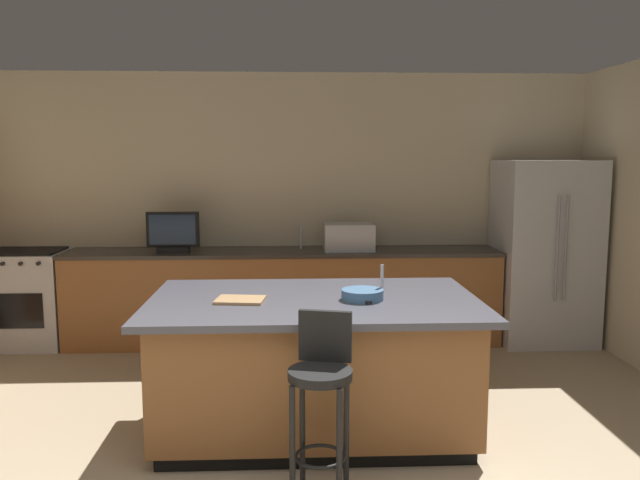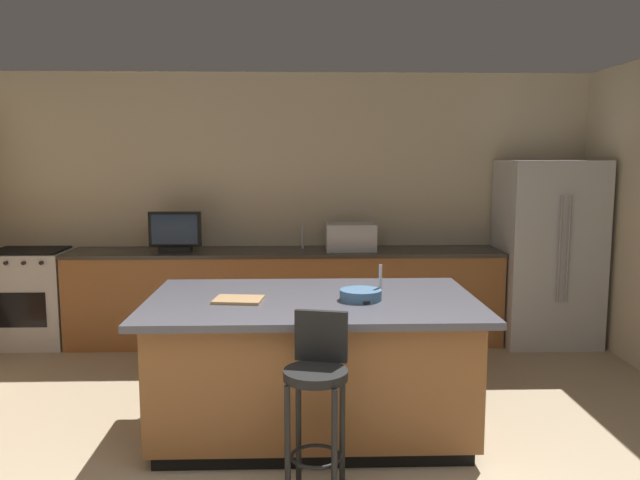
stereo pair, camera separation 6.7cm
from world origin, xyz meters
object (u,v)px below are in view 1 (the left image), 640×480
(range_oven, at_px, (28,298))
(cutting_board, at_px, (240,300))
(bar_stool_center, at_px, (321,390))
(tv_monitor, at_px, (173,234))
(tv_remote, at_px, (361,301))
(microwave, at_px, (349,237))
(refrigerator, at_px, (544,252))
(fruit_bowl, at_px, (362,295))
(kitchen_island, at_px, (314,363))

(range_oven, height_order, cutting_board, range_oven)
(range_oven, bearing_deg, bar_stool_center, -47.44)
(tv_monitor, distance_m, tv_remote, 2.67)
(microwave, bearing_deg, refrigerator, -2.04)
(microwave, height_order, fruit_bowl, microwave)
(bar_stool_center, bearing_deg, fruit_bowl, 82.50)
(refrigerator, xyz_separation_m, bar_stool_center, (-2.34, -2.88, -0.28))
(microwave, bearing_deg, tv_monitor, -178.25)
(range_oven, bearing_deg, tv_remote, -36.34)
(range_oven, relative_size, fruit_bowl, 3.44)
(bar_stool_center, relative_size, tv_remote, 5.95)
(cutting_board, bearing_deg, range_oven, 136.04)
(kitchen_island, distance_m, tv_remote, 0.56)
(kitchen_island, relative_size, bar_stool_center, 2.13)
(range_oven, distance_m, microwave, 3.17)
(kitchen_island, height_order, cutting_board, cutting_board)
(refrigerator, relative_size, bar_stool_center, 1.77)
(fruit_bowl, distance_m, tv_remote, 0.08)
(range_oven, height_order, tv_remote, range_oven)
(range_oven, xyz_separation_m, microwave, (3.12, 0.00, 0.58))
(tv_monitor, bearing_deg, bar_stool_center, -66.08)
(tv_remote, bearing_deg, refrigerator, 11.73)
(tv_remote, bearing_deg, kitchen_island, 121.79)
(refrigerator, bearing_deg, cutting_board, -143.67)
(tv_monitor, bearing_deg, cutting_board, -69.06)
(tv_remote, distance_m, cutting_board, 0.78)
(tv_monitor, xyz_separation_m, tv_remote, (1.57, -2.15, -0.18))
(cutting_board, bearing_deg, tv_monitor, 110.94)
(range_oven, bearing_deg, microwave, 0.02)
(kitchen_island, height_order, microwave, microwave)
(refrigerator, height_order, microwave, refrigerator)
(microwave, relative_size, fruit_bowl, 1.76)
(bar_stool_center, bearing_deg, microwave, 95.24)
(kitchen_island, height_order, fruit_bowl, fruit_bowl)
(tv_monitor, bearing_deg, tv_remote, -53.83)
(tv_monitor, height_order, fruit_bowl, tv_monitor)
(bar_stool_center, height_order, cutting_board, bar_stool_center)
(refrigerator, bearing_deg, kitchen_island, -139.48)
(cutting_board, bearing_deg, refrigerator, 36.33)
(fruit_bowl, height_order, cutting_board, fruit_bowl)
(tv_monitor, xyz_separation_m, fruit_bowl, (1.59, -2.08, -0.15))
(refrigerator, distance_m, cutting_board, 3.50)
(refrigerator, distance_m, range_oven, 5.06)
(refrigerator, xyz_separation_m, tv_remote, (-2.05, -2.14, 0.02))
(refrigerator, xyz_separation_m, cutting_board, (-2.82, -2.07, 0.02))
(kitchen_island, distance_m, microwave, 2.19)
(fruit_bowl, bearing_deg, range_oven, 144.70)
(fruit_bowl, bearing_deg, tv_remote, -104.39)
(range_oven, height_order, tv_monitor, tv_monitor)
(cutting_board, bearing_deg, microwave, 67.36)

